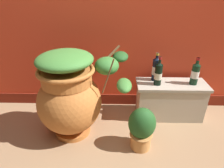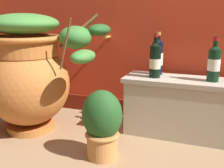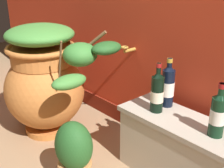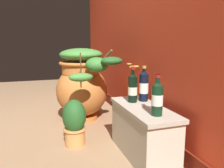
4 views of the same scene
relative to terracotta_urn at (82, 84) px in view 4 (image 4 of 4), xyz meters
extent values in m
plane|color=#9E7A56|center=(0.42, -0.59, -0.43)|extent=(7.00, 7.00, 0.00)
cube|color=red|center=(0.42, 0.61, 0.87)|extent=(4.40, 0.20, 2.60)
cube|color=maroon|center=(0.42, 0.51, -0.36)|extent=(4.40, 0.02, 0.14)
cylinder|color=#B28433|center=(0.41, 0.46, 0.22)|extent=(0.02, 0.10, 0.02)
torus|color=#B28433|center=(0.41, 0.41, 0.25)|extent=(0.06, 0.06, 0.01)
cylinder|color=#C17033|center=(-0.02, 0.00, -0.41)|extent=(0.35, 0.35, 0.05)
ellipsoid|color=#C17033|center=(-0.02, 0.00, -0.09)|extent=(0.59, 0.59, 0.59)
cylinder|color=#C17033|center=(-0.02, 0.00, 0.18)|extent=(0.44, 0.44, 0.12)
torus|color=#C17033|center=(-0.02, 0.00, 0.24)|extent=(0.50, 0.50, 0.04)
cylinder|color=brown|center=(0.32, 0.15, 0.29)|extent=(0.25, 0.14, 0.24)
ellipsoid|color=#235623|center=(0.45, 0.21, 0.29)|extent=(0.15, 0.22, 0.08)
cylinder|color=brown|center=(0.27, 0.07, 0.26)|extent=(0.17, 0.07, 0.09)
ellipsoid|color=#387A33|center=(0.33, 0.09, 0.25)|extent=(0.22, 0.23, 0.15)
cylinder|color=brown|center=(0.35, -0.08, 0.21)|extent=(0.11, 0.03, 0.32)
ellipsoid|color=#428438|center=(0.48, -0.10, 0.15)|extent=(0.13, 0.23, 0.08)
ellipsoid|color=#428438|center=(-0.02, 0.00, 0.33)|extent=(0.48, 0.48, 0.14)
cube|color=beige|center=(1.00, 0.29, -0.23)|extent=(0.69, 0.28, 0.40)
cube|color=#AEA592|center=(1.00, 0.29, -0.04)|extent=(0.74, 0.30, 0.03)
cylinder|color=black|center=(0.84, 0.27, 0.08)|extent=(0.08, 0.08, 0.22)
cone|color=black|center=(0.84, 0.27, 0.20)|extent=(0.08, 0.08, 0.04)
cylinder|color=black|center=(0.84, 0.27, 0.23)|extent=(0.03, 0.03, 0.08)
cylinder|color=maroon|center=(0.84, 0.27, 0.26)|extent=(0.03, 0.03, 0.02)
cylinder|color=beige|center=(0.84, 0.27, 0.07)|extent=(0.08, 0.08, 0.07)
cylinder|color=black|center=(1.21, 0.28, 0.08)|extent=(0.08, 0.08, 0.21)
cone|color=black|center=(1.21, 0.28, 0.20)|extent=(0.08, 0.08, 0.04)
cylinder|color=black|center=(1.21, 0.28, 0.22)|extent=(0.03, 0.03, 0.08)
cylinder|color=maroon|center=(1.21, 0.28, 0.25)|extent=(0.04, 0.04, 0.02)
cylinder|color=white|center=(1.21, 0.28, 0.08)|extent=(0.08, 0.08, 0.08)
cylinder|color=black|center=(0.83, 0.37, 0.09)|extent=(0.08, 0.08, 0.23)
cone|color=black|center=(0.83, 0.37, 0.22)|extent=(0.08, 0.08, 0.04)
cylinder|color=black|center=(0.83, 0.37, 0.24)|extent=(0.03, 0.03, 0.07)
cylinder|color=#B7932D|center=(0.83, 0.37, 0.27)|extent=(0.03, 0.03, 0.02)
cylinder|color=white|center=(0.83, 0.37, 0.09)|extent=(0.08, 0.08, 0.09)
cylinder|color=#D68E4C|center=(0.64, -0.20, -0.35)|extent=(0.18, 0.18, 0.16)
torus|color=#C58346|center=(0.64, -0.20, -0.29)|extent=(0.20, 0.20, 0.02)
ellipsoid|color=#235623|center=(0.64, -0.20, -0.16)|extent=(0.24, 0.21, 0.29)
camera|label=1|loc=(0.41, -1.49, 0.88)|focal=30.38mm
camera|label=2|loc=(1.22, -1.55, 0.39)|focal=43.62mm
camera|label=3|loc=(1.83, -0.96, 0.78)|focal=46.70mm
camera|label=4|loc=(2.52, -0.47, 0.47)|focal=35.98mm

